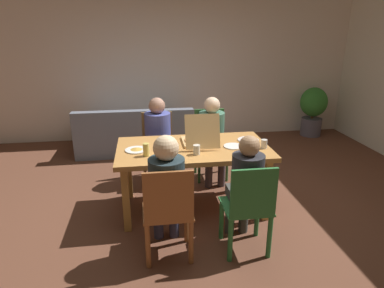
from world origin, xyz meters
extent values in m
plane|color=brown|center=(0.00, 0.00, 0.00)|extent=(20.00, 20.00, 0.00)
cube|color=silver|center=(0.00, 2.89, 1.46)|extent=(7.03, 0.12, 2.91)
cube|color=#B97D3E|center=(0.00, 0.00, 0.75)|extent=(1.72, 0.95, 0.05)
cube|color=#B8843F|center=(-0.76, -0.38, 0.36)|extent=(0.07, 0.07, 0.72)
cube|color=#B8843F|center=(0.76, -0.38, 0.36)|extent=(0.07, 0.07, 0.72)
cube|color=#B8843F|center=(-0.76, 0.38, 0.36)|extent=(0.07, 0.07, 0.72)
cube|color=#B8843F|center=(0.76, 0.38, 0.36)|extent=(0.07, 0.07, 0.72)
cylinder|color=#336832|center=(0.57, 0.65, 0.22)|extent=(0.04, 0.04, 0.45)
cylinder|color=#336832|center=(0.18, 0.65, 0.22)|extent=(0.04, 0.04, 0.45)
cylinder|color=#336832|center=(0.57, 0.99, 0.22)|extent=(0.04, 0.04, 0.45)
cylinder|color=#336832|center=(0.18, 0.99, 0.22)|extent=(0.04, 0.04, 0.45)
cube|color=#336832|center=(0.38, 0.82, 0.46)|extent=(0.45, 0.39, 0.02)
cube|color=#336832|center=(0.38, 1.00, 0.72)|extent=(0.42, 0.03, 0.50)
cylinder|color=#40363B|center=(0.47, 0.52, 0.23)|extent=(0.10, 0.10, 0.47)
cylinder|color=#40363B|center=(0.29, 0.52, 0.23)|extent=(0.10, 0.10, 0.47)
cube|color=#40363B|center=(0.38, 0.66, 0.52)|extent=(0.32, 0.32, 0.11)
cylinder|color=#42735B|center=(0.38, 0.82, 0.74)|extent=(0.35, 0.35, 0.44)
sphere|color=beige|center=(0.38, 0.82, 1.06)|extent=(0.22, 0.22, 0.22)
cylinder|color=olive|center=(-0.16, 0.66, 0.22)|extent=(0.04, 0.04, 0.45)
cylinder|color=olive|center=(-0.56, 0.66, 0.22)|extent=(0.04, 0.04, 0.45)
cylinder|color=olive|center=(-0.16, 1.06, 0.22)|extent=(0.04, 0.04, 0.45)
cylinder|color=olive|center=(-0.56, 1.06, 0.22)|extent=(0.04, 0.04, 0.45)
cube|color=olive|center=(-0.36, 0.86, 0.46)|extent=(0.45, 0.45, 0.02)
cube|color=olive|center=(-0.36, 1.07, 0.70)|extent=(0.43, 0.03, 0.47)
cylinder|color=#302B39|center=(-0.28, 0.58, 0.23)|extent=(0.10, 0.10, 0.47)
cylinder|color=#302B39|center=(-0.45, 0.58, 0.23)|extent=(0.10, 0.10, 0.47)
cube|color=#302B39|center=(-0.36, 0.71, 0.52)|extent=(0.32, 0.29, 0.11)
cylinder|color=#4B53A5|center=(-0.36, 0.86, 0.74)|extent=(0.35, 0.35, 0.45)
sphere|color=#A2745E|center=(-0.36, 0.86, 1.07)|extent=(0.22, 0.22, 0.22)
cylinder|color=#95582D|center=(-0.56, -0.67, 0.22)|extent=(0.05, 0.05, 0.45)
cylinder|color=#95582D|center=(-0.17, -0.67, 0.22)|extent=(0.05, 0.05, 0.45)
cylinder|color=#95582D|center=(-0.56, -1.00, 0.22)|extent=(0.05, 0.05, 0.45)
cylinder|color=#95582D|center=(-0.17, -1.00, 0.22)|extent=(0.05, 0.05, 0.45)
cube|color=#95582D|center=(-0.36, -0.84, 0.46)|extent=(0.45, 0.40, 0.02)
cube|color=#95582D|center=(-0.36, -1.02, 0.70)|extent=(0.43, 0.03, 0.47)
cylinder|color=#30314A|center=(-0.44, -0.56, 0.23)|extent=(0.10, 0.10, 0.47)
cylinder|color=#30314A|center=(-0.28, -0.56, 0.23)|extent=(0.10, 0.10, 0.47)
cube|color=#30314A|center=(-0.36, -0.69, 0.52)|extent=(0.29, 0.29, 0.11)
cylinder|color=#25353B|center=(-0.36, -0.84, 0.75)|extent=(0.32, 0.32, 0.46)
sphere|color=beige|center=(-0.36, -0.84, 1.08)|extent=(0.23, 0.23, 0.23)
cylinder|color=#2A6C34|center=(0.19, -0.67, 0.22)|extent=(0.05, 0.05, 0.45)
cylinder|color=#2A6C34|center=(0.56, -0.67, 0.22)|extent=(0.05, 0.05, 0.45)
cylinder|color=#2A6C34|center=(0.19, -1.03, 0.22)|extent=(0.05, 0.05, 0.45)
cylinder|color=#2A6C34|center=(0.56, -1.03, 0.22)|extent=(0.05, 0.05, 0.45)
cube|color=#2A6C34|center=(0.38, -0.85, 0.46)|extent=(0.44, 0.42, 0.02)
cube|color=#2A6C34|center=(0.38, -1.04, 0.70)|extent=(0.42, 0.03, 0.46)
cylinder|color=#3D3D38|center=(0.30, -0.58, 0.23)|extent=(0.10, 0.10, 0.47)
cylinder|color=#3D3D38|center=(0.45, -0.58, 0.23)|extent=(0.10, 0.10, 0.47)
cube|color=#3D3D38|center=(0.38, -0.70, 0.52)|extent=(0.27, 0.28, 0.11)
cylinder|color=#2B2B31|center=(0.38, -0.85, 0.75)|extent=(0.30, 0.30, 0.46)
sphere|color=#A57B56|center=(0.38, -0.85, 1.07)|extent=(0.19, 0.19, 0.19)
cube|color=tan|center=(0.09, 0.14, 0.79)|extent=(0.38, 0.38, 0.03)
cylinder|color=#D78247|center=(0.09, 0.14, 0.81)|extent=(0.34, 0.34, 0.01)
cube|color=tan|center=(0.09, -0.11, 0.99)|extent=(0.38, 0.12, 0.37)
cylinder|color=white|center=(-0.31, -0.01, 0.78)|extent=(0.23, 0.23, 0.01)
cone|color=orange|center=(-0.31, -0.01, 0.80)|extent=(0.11, 0.11, 0.02)
cylinder|color=white|center=(0.69, 0.13, 0.78)|extent=(0.25, 0.25, 0.01)
cylinder|color=white|center=(0.45, -0.06, 0.78)|extent=(0.22, 0.22, 0.01)
cylinder|color=white|center=(-0.64, -0.02, 0.78)|extent=(0.25, 0.25, 0.01)
cone|color=gold|center=(-0.64, -0.02, 0.80)|extent=(0.13, 0.13, 0.02)
cylinder|color=#D8C45D|center=(-0.53, -0.21, 0.84)|extent=(0.07, 0.07, 0.14)
cylinder|color=silver|center=(0.78, -0.15, 0.83)|extent=(0.07, 0.07, 0.10)
cylinder|color=silver|center=(0.00, -0.24, 0.83)|extent=(0.07, 0.07, 0.11)
cube|color=slate|center=(-0.71, 2.17, 0.19)|extent=(1.95, 0.91, 0.38)
cube|color=slate|center=(-0.71, 1.79, 0.59)|extent=(1.95, 0.16, 0.41)
cube|color=slate|center=(-1.58, 2.17, 0.47)|extent=(0.20, 0.86, 0.18)
cube|color=slate|center=(0.16, 2.17, 0.47)|extent=(0.20, 0.86, 0.18)
cylinder|color=#58525F|center=(2.75, 2.50, 0.17)|extent=(0.40, 0.40, 0.35)
cylinder|color=brown|center=(2.75, 2.50, 0.41)|extent=(0.05, 0.05, 0.12)
ellipsoid|color=#34802F|center=(2.75, 2.50, 0.67)|extent=(0.51, 0.51, 0.57)
camera|label=1|loc=(-0.53, -3.56, 2.07)|focal=31.50mm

